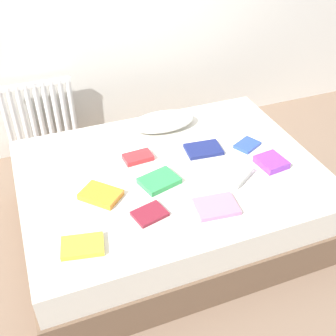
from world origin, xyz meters
name	(u,v)px	position (x,y,z in m)	size (l,w,h in m)	color
ground_plane	(170,224)	(0.00, 0.00, 0.00)	(8.00, 8.00, 0.00)	#7F6651
bed	(171,198)	(0.00, 0.00, 0.25)	(2.00, 1.50, 0.50)	brown
radiator	(40,115)	(-0.71, 1.20, 0.42)	(0.58, 0.04, 0.59)	white
pillow	(163,121)	(0.14, 0.52, 0.55)	(0.49, 0.27, 0.11)	white
textbook_yellow	(82,246)	(-0.69, -0.47, 0.51)	(0.23, 0.15, 0.03)	yellow
textbook_maroon	(150,214)	(-0.27, -0.36, 0.51)	(0.19, 0.14, 0.02)	maroon
textbook_orange	(101,195)	(-0.50, -0.10, 0.52)	(0.23, 0.17, 0.04)	orange
textbook_white	(233,173)	(0.35, -0.21, 0.52)	(0.21, 0.18, 0.05)	white
textbook_green	(159,181)	(-0.12, -0.10, 0.52)	(0.23, 0.18, 0.04)	green
textbook_pink	(216,207)	(0.12, -0.44, 0.51)	(0.25, 0.19, 0.03)	pink
textbook_blue	(247,145)	(0.61, 0.06, 0.51)	(0.17, 0.13, 0.02)	#2847B7
textbook_purple	(271,162)	(0.65, -0.19, 0.52)	(0.17, 0.19, 0.05)	purple
textbook_navy	(203,149)	(0.30, 0.12, 0.51)	(0.25, 0.18, 0.03)	navy
textbook_red	(138,157)	(-0.17, 0.19, 0.52)	(0.20, 0.12, 0.04)	red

